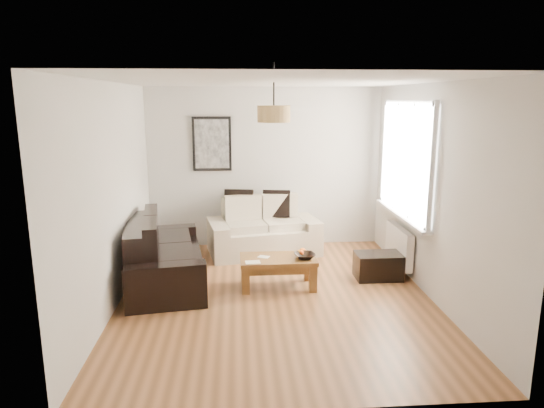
{
  "coord_description": "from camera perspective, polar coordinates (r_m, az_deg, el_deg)",
  "views": [
    {
      "loc": [
        -0.45,
        -5.58,
        2.4
      ],
      "look_at": [
        0.0,
        0.6,
        1.05
      ],
      "focal_mm": 31.78,
      "sensor_mm": 36.0,
      "label": 1
    }
  ],
  "objects": [
    {
      "name": "wall_front",
      "position": [
        3.54,
        3.4,
        -5.88
      ],
      "size": [
        3.8,
        0.04,
        2.6
      ],
      "primitive_type": null,
      "color": "silver",
      "rests_on": "floor"
    },
    {
      "name": "ceiling",
      "position": [
        5.6,
        0.46,
        14.32
      ],
      "size": [
        3.8,
        4.5,
        0.0
      ],
      "primitive_type": null,
      "color": "white",
      "rests_on": "floor"
    },
    {
      "name": "loveseat_cream",
      "position": [
        7.64,
        -1.01,
        -2.73
      ],
      "size": [
        1.83,
        1.21,
        0.84
      ],
      "primitive_type": null,
      "rotation": [
        0.0,
        0.0,
        0.18
      ],
      "color": "#C1B09B",
      "rests_on": "floor"
    },
    {
      "name": "fruit_bowl",
      "position": [
        6.23,
        3.9,
        -6.15
      ],
      "size": [
        0.3,
        0.3,
        0.07
      ],
      "primitive_type": "imported",
      "rotation": [
        0.0,
        0.0,
        0.15
      ],
      "color": "black",
      "rests_on": "coffee_table"
    },
    {
      "name": "orange_b",
      "position": [
        6.38,
        3.64,
        -5.62
      ],
      "size": [
        0.12,
        0.12,
        0.09
      ],
      "primitive_type": "sphere",
      "rotation": [
        0.0,
        0.0,
        -0.34
      ],
      "color": "#DE5C12",
      "rests_on": "fruit_bowl"
    },
    {
      "name": "wall_left",
      "position": [
        5.87,
        -18.38,
        0.85
      ],
      "size": [
        0.04,
        4.5,
        2.6
      ],
      "primitive_type": null,
      "color": "silver",
      "rests_on": "floor"
    },
    {
      "name": "cushion_right",
      "position": [
        7.77,
        0.53,
        0.04
      ],
      "size": [
        0.46,
        0.2,
        0.44
      ],
      "primitive_type": "cube",
      "rotation": [
        0.0,
        0.0,
        -0.16
      ],
      "color": "black",
      "rests_on": "loveseat_cream"
    },
    {
      "name": "radiator",
      "position": [
        7.07,
        14.8,
        -4.73
      ],
      "size": [
        0.1,
        0.9,
        0.52
      ],
      "primitive_type": "cube",
      "color": "white",
      "rests_on": "wall_right"
    },
    {
      "name": "poster",
      "position": [
        7.84,
        -7.13,
        7.08
      ],
      "size": [
        0.62,
        0.04,
        0.87
      ],
      "primitive_type": null,
      "color": "black",
      "rests_on": "wall_back"
    },
    {
      "name": "papers",
      "position": [
        6.08,
        -2.29,
        -6.9
      ],
      "size": [
        0.19,
        0.14,
        0.01
      ],
      "primitive_type": "cube",
      "rotation": [
        0.0,
        0.0,
        0.07
      ],
      "color": "white",
      "rests_on": "coffee_table"
    },
    {
      "name": "wall_right",
      "position": [
        6.16,
        18.36,
        1.36
      ],
      "size": [
        0.04,
        4.5,
        2.6
      ],
      "primitive_type": null,
      "color": "silver",
      "rests_on": "floor"
    },
    {
      "name": "ottoman",
      "position": [
        6.78,
        12.46,
        -7.17
      ],
      "size": [
        0.62,
        0.4,
        0.35
      ],
      "primitive_type": "cube",
      "rotation": [
        0.0,
        0.0,
        0.0
      ],
      "color": "black",
      "rests_on": "floor"
    },
    {
      "name": "sofa_leather",
      "position": [
        6.56,
        -12.61,
        -5.6
      ],
      "size": [
        1.22,
        2.06,
        0.84
      ],
      "primitive_type": null,
      "rotation": [
        0.0,
        0.0,
        1.72
      ],
      "color": "black",
      "rests_on": "floor"
    },
    {
      "name": "floor",
      "position": [
        6.09,
        0.42,
        -10.91
      ],
      "size": [
        4.5,
        4.5,
        0.0
      ],
      "primitive_type": "plane",
      "color": "brown",
      "rests_on": "ground"
    },
    {
      "name": "wall_back",
      "position": [
        7.92,
        -0.88,
        4.31
      ],
      "size": [
        3.8,
        0.04,
        2.6
      ],
      "primitive_type": null,
      "color": "silver",
      "rests_on": "floor"
    },
    {
      "name": "orange_a",
      "position": [
        6.33,
        3.52,
        -5.79
      ],
      "size": [
        0.07,
        0.07,
        0.06
      ],
      "primitive_type": "sphere",
      "rotation": [
        0.0,
        0.0,
        -0.2
      ],
      "color": "#FC5815",
      "rests_on": "fruit_bowl"
    },
    {
      "name": "pendant_shade",
      "position": [
        5.9,
        0.22,
        10.63
      ],
      "size": [
        0.4,
        0.4,
        0.2
      ],
      "primitive_type": "cylinder",
      "color": "tan",
      "rests_on": "ceiling"
    },
    {
      "name": "cushion_left",
      "position": [
        7.74,
        -3.95,
        0.03
      ],
      "size": [
        0.47,
        0.2,
        0.46
      ],
      "primitive_type": "cube",
      "rotation": [
        0.0,
        0.0,
        -0.14
      ],
      "color": "black",
      "rests_on": "loveseat_cream"
    },
    {
      "name": "window_bay",
      "position": [
        6.84,
        15.68,
        5.11
      ],
      "size": [
        0.14,
        1.9,
        1.6
      ],
      "primitive_type": null,
      "color": "white",
      "rests_on": "wall_right"
    },
    {
      "name": "orange_c",
      "position": [
        6.34,
        3.23,
        -5.73
      ],
      "size": [
        0.07,
        0.07,
        0.07
      ],
      "primitive_type": "sphere",
      "rotation": [
        0.0,
        0.0,
        0.07
      ],
      "color": "orange",
      "rests_on": "fruit_bowl"
    },
    {
      "name": "coffee_table",
      "position": [
        6.33,
        0.72,
        -8.07
      ],
      "size": [
        0.98,
        0.54,
        0.4
      ],
      "primitive_type": null,
      "rotation": [
        0.0,
        0.0,
        0.01
      ],
      "color": "brown",
      "rests_on": "floor"
    }
  ]
}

